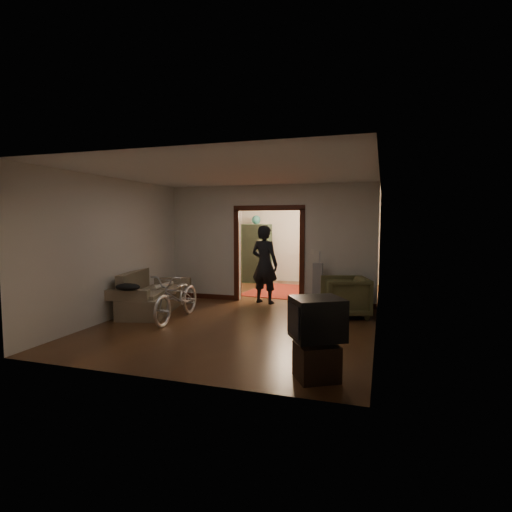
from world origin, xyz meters
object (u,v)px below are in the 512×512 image
at_px(sofa, 152,291).
at_px(person, 265,264).
at_px(locker, 256,253).
at_px(armchair, 345,297).
at_px(desk, 335,274).
at_px(bicycle, 178,297).

relative_size(sofa, person, 1.04).
bearing_deg(locker, armchair, -53.43).
height_order(person, locker, locker).
xyz_separation_m(sofa, desk, (3.34, 4.86, -0.09)).
distance_m(bicycle, desk, 5.88).
height_order(armchair, locker, locker).
bearing_deg(sofa, person, 24.74).
height_order(armchair, person, person).
bearing_deg(locker, sofa, -102.56).
height_order(sofa, desk, sofa).
distance_m(sofa, person, 2.66).
relative_size(bicycle, desk, 1.83).
height_order(person, desk, person).
bearing_deg(person, armchair, 170.84).
height_order(sofa, locker, locker).
bearing_deg(bicycle, person, 58.78).
relative_size(bicycle, locker, 0.95).
distance_m(person, locker, 3.32).
relative_size(sofa, locker, 1.04).
xyz_separation_m(armchair, desk, (-0.66, 4.05, -0.05)).
distance_m(person, desk, 3.54).
height_order(sofa, bicycle, bicycle).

